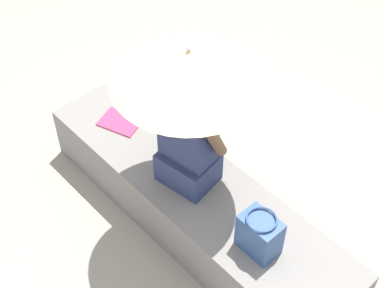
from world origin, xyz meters
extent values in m
plane|color=#9E9384|center=(0.00, 0.00, 0.00)|extent=(14.00, 14.00, 0.00)
cube|color=gray|center=(0.00, 0.00, 0.21)|extent=(2.38, 0.61, 0.42)
cube|color=navy|center=(-0.07, 0.00, 0.53)|extent=(0.38, 0.33, 0.22)
cube|color=navy|center=(-0.07, 0.00, 0.88)|extent=(0.35, 0.25, 0.48)
sphere|color=brown|center=(-0.07, 0.00, 1.22)|extent=(0.20, 0.20, 0.20)
cylinder|color=brown|center=(-0.27, -0.03, 0.90)|extent=(0.10, 0.21, 0.32)
cylinder|color=brown|center=(0.13, 0.03, 0.90)|extent=(0.10, 0.21, 0.32)
cylinder|color=#B7B7BC|center=(-0.06, -0.01, 0.94)|extent=(0.02, 0.02, 1.04)
cone|color=#DBBC7F|center=(-0.06, -0.01, 1.36)|extent=(0.87, 0.87, 0.20)
sphere|color=#B7B7BC|center=(-0.06, -0.01, 1.47)|extent=(0.03, 0.03, 0.03)
cube|color=#335184|center=(0.59, -0.06, 0.55)|extent=(0.24, 0.16, 0.26)
torus|color=#335184|center=(0.59, -0.06, 0.69)|extent=(0.18, 0.18, 0.01)
cube|color=#D83866|center=(-0.77, -0.01, 0.42)|extent=(0.33, 0.29, 0.01)
camera|label=1|loc=(1.75, -1.64, 3.34)|focal=55.40mm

